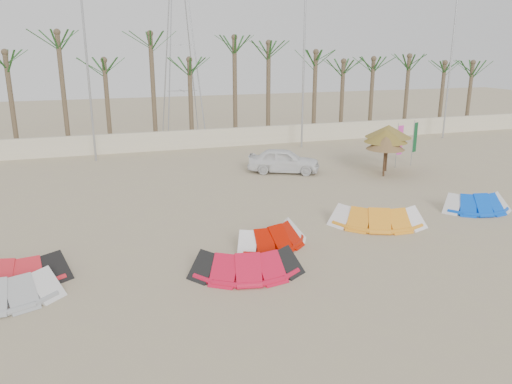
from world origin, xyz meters
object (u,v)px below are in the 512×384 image
object	(u,v)px
kite_red_mid	(244,259)
kite_red_left	(8,265)
kite_blue	(473,201)
car	(284,161)
kite_red_right	(270,233)
parasol_mid	(388,131)
kite_orange	(373,214)
parasol_right	(386,136)
parasol_left	(386,143)

from	to	relation	value
kite_red_mid	kite_red_left	bearing A→B (deg)	164.96
kite_red_left	kite_blue	distance (m)	18.44
kite_blue	car	world-z (taller)	car
kite_red_right	parasol_mid	world-z (taller)	parasol_mid
kite_red_right	kite_blue	size ratio (longest dim) A/B	1.02
kite_red_left	car	xyz separation A→B (m)	(12.99, 9.90, 0.27)
kite_red_left	kite_orange	xyz separation A→B (m)	(13.32, 0.76, 0.00)
kite_blue	kite_red_mid	bearing A→B (deg)	-165.87
kite_orange	car	world-z (taller)	car
kite_blue	kite_orange	bearing A→B (deg)	-177.70
kite_blue	parasol_right	size ratio (longest dim) A/B	1.27
parasol_left	kite_blue	bearing A→B (deg)	-85.52
kite_blue	parasol_mid	distance (m)	7.65
kite_red_mid	kite_red_right	world-z (taller)	same
kite_orange	kite_blue	size ratio (longest dim) A/B	1.27
kite_blue	car	bearing A→B (deg)	121.26
kite_red_mid	parasol_mid	bearing A→B (deg)	41.39
kite_blue	parasol_left	world-z (taller)	parasol_left
kite_red_mid	parasol_mid	size ratio (longest dim) A/B	1.37
kite_red_mid	kite_red_right	bearing A→B (deg)	50.11
kite_red_right	parasol_right	xyz separation A→B (m)	(9.58, 7.85, 1.73)
kite_blue	parasol_right	xyz separation A→B (m)	(-0.19, 6.89, 1.73)
kite_red_mid	kite_orange	bearing A→B (deg)	22.96
kite_blue	parasol_left	distance (m)	6.55
kite_blue	parasol_mid	world-z (taller)	parasol_mid
kite_blue	car	xyz separation A→B (m)	(-5.43, 8.94, 0.27)
parasol_left	parasol_mid	world-z (taller)	parasol_mid
car	kite_orange	bearing A→B (deg)	-152.59
kite_blue	parasol_left	size ratio (longest dim) A/B	1.43
parasol_mid	kite_blue	bearing A→B (deg)	-92.24
kite_red_right	kite_red_left	bearing A→B (deg)	179.99
kite_red_mid	parasol_right	world-z (taller)	parasol_right
parasol_right	kite_orange	bearing A→B (deg)	-124.67
kite_orange	parasol_right	xyz separation A→B (m)	(4.90, 7.09, 1.72)
parasol_mid	car	distance (m)	6.13
kite_red_mid	kite_orange	world-z (taller)	same
parasol_mid	kite_red_mid	bearing A→B (deg)	-138.61
parasol_right	car	xyz separation A→B (m)	(-5.24, 2.05, -1.46)
car	parasol_right	bearing A→B (deg)	-86.07
kite_red_mid	kite_blue	distance (m)	11.71
kite_red_right	parasol_left	world-z (taller)	parasol_left
parasol_right	parasol_left	bearing A→B (deg)	-121.15
parasol_left	kite_red_right	bearing A→B (deg)	-141.66
kite_red_right	kite_blue	distance (m)	9.82
kite_red_left	kite_orange	distance (m)	13.35
parasol_right	kite_red_right	bearing A→B (deg)	-140.68
parasol_left	parasol_mid	xyz separation A→B (m)	(0.79, 1.03, 0.44)
kite_orange	car	xyz separation A→B (m)	(-0.33, 9.14, 0.27)
kite_red_left	kite_red_right	distance (m)	8.64
kite_red_left	parasol_mid	bearing A→B (deg)	24.10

